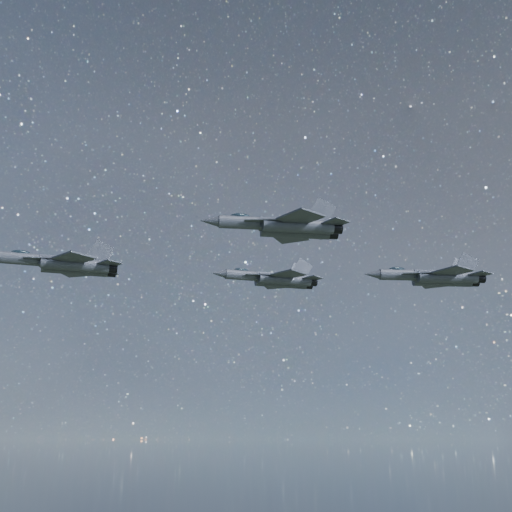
{
  "coord_description": "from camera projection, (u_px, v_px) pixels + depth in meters",
  "views": [
    {
      "loc": [
        6.61,
        -71.77,
        124.44
      ],
      "look_at": [
        2.27,
        2.54,
        147.33
      ],
      "focal_mm": 42.0,
      "sensor_mm": 36.0,
      "label": 1
    }
  ],
  "objects": [
    {
      "name": "jet_slot",
      "position": [
        435.0,
        277.0,
        77.13
      ],
      "size": [
        16.23,
        11.3,
        4.08
      ],
      "rotation": [
        0.0,
        0.0,
        0.13
      ],
      "color": "#333740"
    },
    {
      "name": "jet_right",
      "position": [
        285.0,
        226.0,
        64.17
      ],
      "size": [
        15.99,
        11.01,
        4.01
      ],
      "rotation": [
        0.0,
        0.0,
        0.19
      ],
      "color": "#333740"
    },
    {
      "name": "jet_lead",
      "position": [
        64.0,
        264.0,
        78.89
      ],
      "size": [
        17.87,
        11.87,
        4.55
      ],
      "rotation": [
        0.0,
        0.0,
        0.36
      ],
      "color": "#333740"
    },
    {
      "name": "jet_left",
      "position": [
        274.0,
        279.0,
        90.87
      ],
      "size": [
        16.94,
        11.33,
        4.29
      ],
      "rotation": [
        0.0,
        0.0,
        0.33
      ],
      "color": "#333740"
    }
  ]
}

